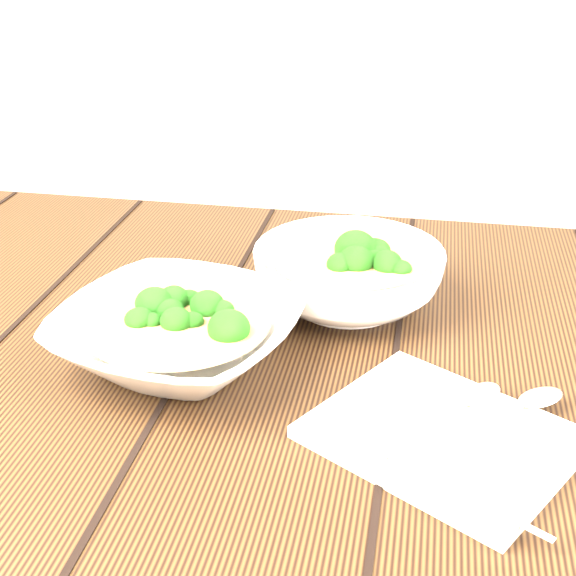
{
  "coord_description": "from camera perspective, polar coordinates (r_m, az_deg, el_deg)",
  "views": [
    {
      "loc": [
        0.2,
        -0.66,
        1.16
      ],
      "look_at": [
        0.07,
        0.05,
        0.8
      ],
      "focal_mm": 50.0,
      "sensor_mm": 36.0,
      "label": 1
    }
  ],
  "objects": [
    {
      "name": "soup_bowl_back",
      "position": [
        0.88,
        4.29,
        0.9
      ],
      "size": [
        0.27,
        0.27,
        0.08
      ],
      "color": "white",
      "rests_on": "table"
    },
    {
      "name": "table",
      "position": [
        0.87,
        -5.0,
        -11.18
      ],
      "size": [
        1.2,
        0.8,
        0.75
      ],
      "color": "#33200E",
      "rests_on": "ground"
    },
    {
      "name": "napkin",
      "position": [
        0.69,
        10.92,
        -10.27
      ],
      "size": [
        0.26,
        0.24,
        0.01
      ],
      "primitive_type": "cube",
      "rotation": [
        0.0,
        0.0,
        -0.54
      ],
      "color": "beige",
      "rests_on": "table"
    },
    {
      "name": "spoon_left",
      "position": [
        0.71,
        11.98,
        -8.35
      ],
      "size": [
        0.11,
        0.14,
        0.01
      ],
      "color": "#B0AA9C",
      "rests_on": "napkin"
    },
    {
      "name": "soup_bowl_front",
      "position": [
        0.78,
        -7.85,
        -3.22
      ],
      "size": [
        0.27,
        0.27,
        0.07
      ],
      "color": "white",
      "rests_on": "table"
    },
    {
      "name": "trivet",
      "position": [
        0.88,
        -6.37,
        -0.89
      ],
      "size": [
        0.1,
        0.1,
        0.02
      ],
      "primitive_type": "torus",
      "rotation": [
        0.0,
        0.0,
        -0.08
      ],
      "color": "black",
      "rests_on": "table"
    },
    {
      "name": "spoon_right",
      "position": [
        0.72,
        15.71,
        -8.22
      ],
      "size": [
        0.14,
        0.12,
        0.01
      ],
      "color": "#B0AA9C",
      "rests_on": "napkin"
    }
  ]
}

